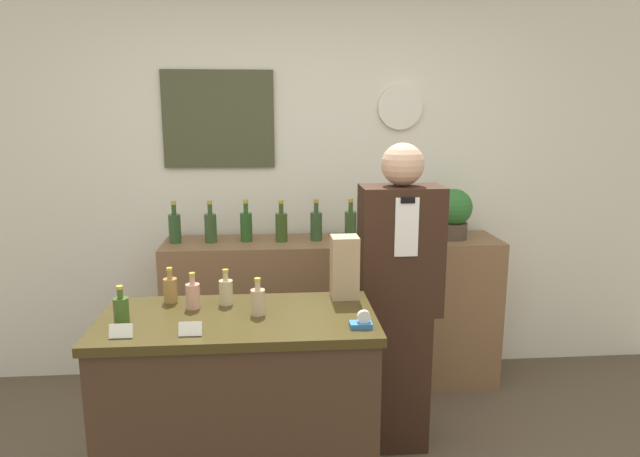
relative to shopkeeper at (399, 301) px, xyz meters
name	(u,v)px	position (x,y,z in m)	size (l,w,h in m)	color
back_wall	(300,178)	(-0.47, 1.02, 0.53)	(5.20, 0.09, 2.70)	silver
back_shelf	(333,313)	(-0.27, 0.74, -0.33)	(2.16, 0.44, 0.99)	brown
display_counter	(241,416)	(-0.81, -0.48, -0.35)	(1.19, 0.59, 0.94)	#382619
shopkeeper	(399,301)	(0.00, 0.00, 0.00)	(0.42, 0.26, 1.65)	#331E14
potted_plant	(453,212)	(0.51, 0.73, 0.34)	(0.24, 0.24, 0.33)	#4C3D2D
paper_bag	(345,267)	(-0.32, -0.26, 0.27)	(0.13, 0.12, 0.29)	tan
tape_dispenser	(362,322)	(-0.30, -0.65, 0.14)	(0.09, 0.06, 0.07)	#2D66A8
price_card_left	(121,331)	(-1.25, -0.68, 0.15)	(0.09, 0.02, 0.06)	white
price_card_right	(190,329)	(-0.98, -0.68, 0.15)	(0.09, 0.02, 0.06)	white
counter_bottle_0	(121,310)	(-1.28, -0.53, 0.18)	(0.06, 0.06, 0.16)	#37551E
counter_bottle_1	(170,289)	(-1.13, -0.27, 0.18)	(0.06, 0.06, 0.16)	olive
counter_bottle_2	(193,295)	(-1.01, -0.36, 0.18)	(0.06, 0.06, 0.16)	tan
counter_bottle_3	(226,291)	(-0.87, -0.32, 0.18)	(0.06, 0.06, 0.16)	tan
counter_bottle_4	(258,301)	(-0.72, -0.46, 0.18)	(0.06, 0.06, 0.16)	tan
shelf_bottle_0	(175,227)	(-1.27, 0.75, 0.26)	(0.08, 0.08, 0.27)	#2A4A26
shelf_bottle_1	(211,227)	(-1.05, 0.75, 0.26)	(0.08, 0.08, 0.27)	#314B26
shelf_bottle_2	(246,226)	(-0.83, 0.76, 0.26)	(0.08, 0.08, 0.27)	#265120
shelf_bottle_3	(281,226)	(-0.60, 0.73, 0.26)	(0.08, 0.08, 0.27)	#344A1D
shelf_bottle_4	(316,225)	(-0.38, 0.75, 0.26)	(0.08, 0.08, 0.27)	#2F4C29
shelf_bottle_5	(351,224)	(-0.16, 0.76, 0.26)	(0.08, 0.08, 0.27)	#345126
shelf_bottle_6	(385,224)	(0.07, 0.74, 0.26)	(0.08, 0.08, 0.27)	#29531C
shelf_bottle_7	(419,224)	(0.29, 0.74, 0.26)	(0.08, 0.08, 0.27)	#325522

